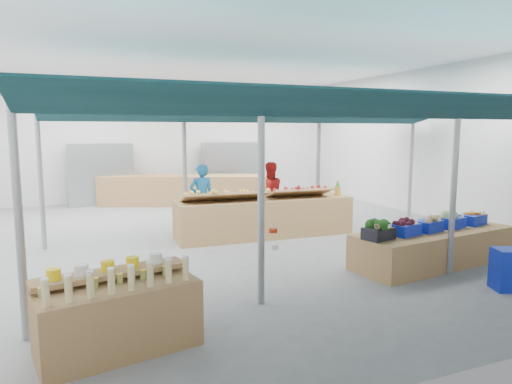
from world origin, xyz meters
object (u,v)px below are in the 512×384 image
(fruit_counter, at_px, (265,218))
(vendor_left, at_px, (202,198))
(veg_counter, at_px, (433,247))
(crate_stack, at_px, (512,269))
(bottle_shelf, at_px, (118,314))
(vendor_right, at_px, (269,194))

(fruit_counter, height_order, vendor_left, vendor_left)
(veg_counter, relative_size, crate_stack, 5.02)
(bottle_shelf, relative_size, veg_counter, 0.56)
(bottle_shelf, distance_m, crate_stack, 5.81)
(vendor_right, bearing_deg, bottle_shelf, 54.00)
(vendor_left, height_order, vendor_right, same)
(bottle_shelf, distance_m, vendor_left, 6.13)
(veg_counter, xyz_separation_m, fruit_counter, (-1.99, 3.22, 0.13))
(veg_counter, bearing_deg, vendor_right, 100.49)
(veg_counter, distance_m, vendor_right, 4.57)
(fruit_counter, relative_size, crate_stack, 6.38)
(crate_stack, bearing_deg, vendor_left, 119.31)
(veg_counter, xyz_separation_m, crate_stack, (0.09, -1.54, 0.01))
(bottle_shelf, bearing_deg, vendor_right, 41.41)
(bottle_shelf, relative_size, vendor_left, 1.11)
(bottle_shelf, xyz_separation_m, crate_stack, (5.81, -0.28, -0.10))
(crate_stack, xyz_separation_m, vendor_right, (-1.49, 5.86, 0.50))
(bottle_shelf, height_order, crate_stack, bottle_shelf)
(veg_counter, bearing_deg, fruit_counter, 114.37)
(bottle_shelf, bearing_deg, vendor_left, 54.86)
(crate_stack, bearing_deg, veg_counter, 93.52)
(bottle_shelf, distance_m, fruit_counter, 5.82)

